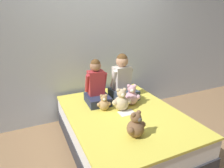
# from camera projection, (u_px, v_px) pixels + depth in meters

# --- Properties ---
(ground_plane) EXTENTS (14.00, 14.00, 0.00)m
(ground_plane) POSITION_uv_depth(u_px,v_px,m) (123.00, 143.00, 2.78)
(ground_plane) COLOR #93704C
(wall_behind_bed) EXTENTS (8.00, 0.06, 2.50)m
(wall_behind_bed) POSITION_uv_depth(u_px,v_px,m) (95.00, 43.00, 3.24)
(wall_behind_bed) COLOR silver
(wall_behind_bed) RESTS_ON ground_plane
(bed) EXTENTS (1.42, 1.87, 0.48)m
(bed) POSITION_uv_depth(u_px,v_px,m) (124.00, 129.00, 2.70)
(bed) COLOR #2D2D33
(bed) RESTS_ON ground_plane
(child_on_left) EXTENTS (0.33, 0.40, 0.64)m
(child_on_left) POSITION_uv_depth(u_px,v_px,m) (97.00, 86.00, 2.85)
(child_on_left) COLOR #282D47
(child_on_left) RESTS_ON bed
(child_on_right) EXTENTS (0.38, 0.43, 0.68)m
(child_on_right) POSITION_uv_depth(u_px,v_px,m) (123.00, 81.00, 3.00)
(child_on_right) COLOR #384251
(child_on_right) RESTS_ON bed
(teddy_bear_held_by_left_child) EXTENTS (0.19, 0.14, 0.23)m
(teddy_bear_held_by_left_child) POSITION_uv_depth(u_px,v_px,m) (104.00, 103.00, 2.67)
(teddy_bear_held_by_left_child) COLOR tan
(teddy_bear_held_by_left_child) RESTS_ON bed
(teddy_bear_held_by_right_child) EXTENTS (0.24, 0.19, 0.30)m
(teddy_bear_held_by_right_child) POSITION_uv_depth(u_px,v_px,m) (131.00, 96.00, 2.82)
(teddy_bear_held_by_right_child) COLOR #DBA3B2
(teddy_bear_held_by_right_child) RESTS_ON bed
(teddy_bear_between_children) EXTENTS (0.26, 0.20, 0.32)m
(teddy_bear_between_children) POSITION_uv_depth(u_px,v_px,m) (121.00, 101.00, 2.65)
(teddy_bear_between_children) COLOR #D1B78E
(teddy_bear_between_children) RESTS_ON bed
(teddy_bear_at_foot_of_bed) EXTENTS (0.24, 0.18, 0.29)m
(teddy_bear_at_foot_of_bed) POSITION_uv_depth(u_px,v_px,m) (136.00, 126.00, 2.08)
(teddy_bear_at_foot_of_bed) COLOR brown
(teddy_bear_at_foot_of_bed) RESTS_ON bed
(sign_card) EXTENTS (0.21, 0.15, 0.00)m
(sign_card) POSITION_uv_depth(u_px,v_px,m) (127.00, 113.00, 2.62)
(sign_card) COLOR white
(sign_card) RESTS_ON bed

